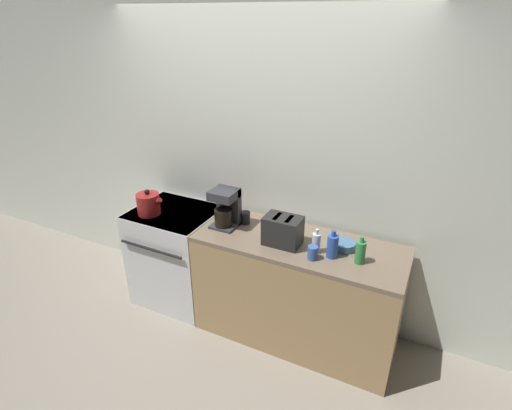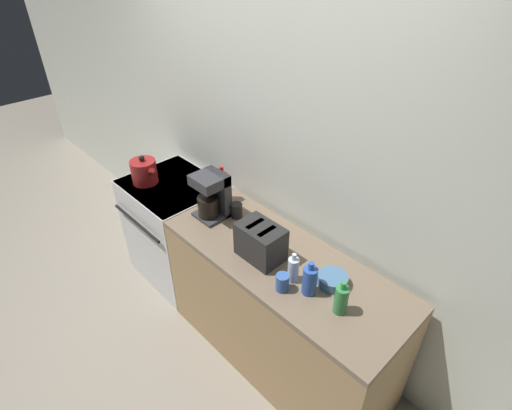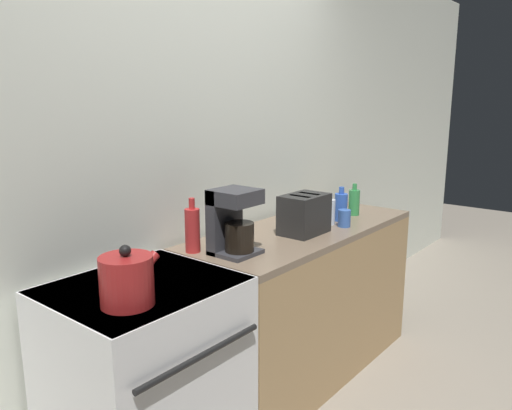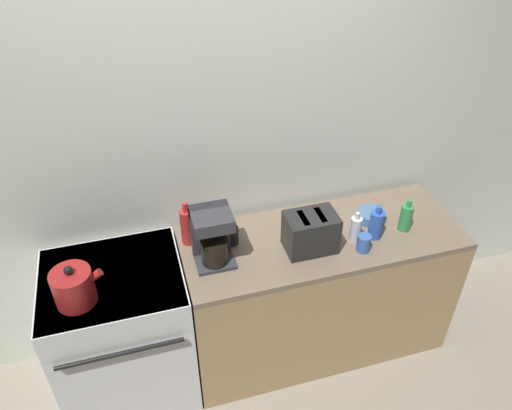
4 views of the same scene
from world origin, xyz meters
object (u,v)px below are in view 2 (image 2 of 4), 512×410
Objects in this scene: toaster at (261,242)px; bottle_red at (222,186)px; coffee_maker at (213,195)px; bottle_clear at (293,269)px; bottle_green at (341,299)px; cup_blue at (282,282)px; bowl at (333,280)px; stove at (178,229)px; kettle at (144,171)px; bottle_blue at (310,280)px; cup_black at (237,210)px.

toaster is 0.66m from bottle_red.
coffee_maker reaches higher than toaster.
bottle_clear is at bearing -15.06° from bottle_red.
bottle_green is 2.01× the size of cup_blue.
coffee_maker is at bearing -176.27° from bowl.
coffee_maker is 0.20m from bottle_red.
stove is at bearing 178.81° from coffee_maker.
kettle is (-0.16, -0.12, 0.53)m from stove.
bottle_blue is (1.43, -0.09, 0.52)m from stove.
stove is 0.56m from kettle.
bottle_red is at bearing 162.87° from cup_black.
kettle reaches higher than stove.
cup_blue is (0.01, -0.09, -0.03)m from bottle_clear.
toaster reaches higher than bottle_green.
toaster is 2.66× the size of cup_black.
kettle reaches higher than cup_blue.
stove is 8.93× the size of cup_blue.
bottle_red is (-0.88, 0.24, 0.03)m from bottle_clear.
bottle_clear is 0.70× the size of bottle_red.
bowl is at bearing 3.73° from coffee_maker.
bottle_green is at bearing 0.10° from toaster.
stove is 1.41m from bottle_clear.
bottle_red is (-1.00, 0.24, 0.02)m from bottle_blue.
cup_black is at bearing 177.73° from bowl.
bowl is (0.17, 0.13, -0.05)m from bottle_clear.
coffee_maker is 1.09m from bottle_green.
bowl is (0.16, 0.23, -0.02)m from cup_blue.
cup_blue is at bearing -7.60° from stove.
coffee_maker reaches higher than cup_blue.
bottle_blue is at bearing -110.00° from bowl.
bottle_red is 0.95m from cup_blue.
bottle_blue is at bearing 37.88° from cup_blue.
bottle_green is at bearing -41.93° from bowl.
toaster is (1.05, -0.08, 0.54)m from stove.
cup_blue is (0.66, -0.26, -0.00)m from cup_black.
cup_black reaches higher than cup_blue.
kettle is 2.43× the size of cup_blue.
bottle_red reaches higher than kettle.
cup_blue is (0.89, -0.33, -0.06)m from bottle_red.
cup_blue is at bearing -85.40° from bottle_clear.
toaster is 0.29m from cup_blue.
kettle is at bearing -178.43° from bottle_clear.
coffee_maker is at bearing -1.19° from stove.
kettle is 0.90× the size of toaster.
bowl is at bearing 54.31° from cup_blue.
bottle_blue is (1.58, 0.03, -0.01)m from kettle.
bottle_green reaches higher than bottle_clear.
bottle_red is (-0.62, 0.23, 0.00)m from toaster.
bottle_blue is 1.12× the size of bottle_clear.
bottle_clear is 1.87× the size of cup_blue.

